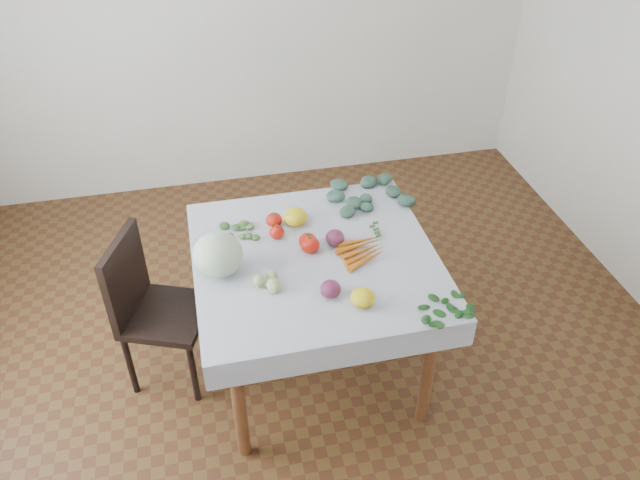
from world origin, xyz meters
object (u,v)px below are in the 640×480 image
(table, at_px, (315,273))
(cabbage, at_px, (218,254))
(chair, at_px, (149,302))
(heirloom_back, at_px, (295,217))
(carrot_bunch, at_px, (362,250))

(table, xyz_separation_m, cabbage, (-0.44, -0.01, 0.20))
(cabbage, bearing_deg, chair, 154.37)
(chair, bearing_deg, heirloom_back, 8.87)
(table, xyz_separation_m, chair, (-0.80, 0.16, -0.17))
(chair, distance_m, heirloom_back, 0.83)
(cabbage, height_order, carrot_bunch, cabbage)
(cabbage, xyz_separation_m, carrot_bunch, (0.66, -0.01, -0.08))
(chair, xyz_separation_m, carrot_bunch, (1.02, -0.18, 0.29))
(chair, distance_m, carrot_bunch, 1.07)
(cabbage, height_order, heirloom_back, cabbage)
(cabbage, bearing_deg, table, 1.75)
(cabbage, relative_size, carrot_bunch, 0.93)
(heirloom_back, distance_m, carrot_bunch, 0.40)
(table, bearing_deg, cabbage, -178.25)
(heirloom_back, bearing_deg, cabbage, -144.25)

